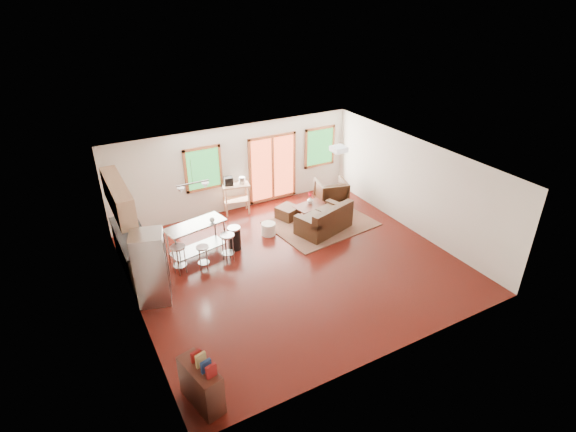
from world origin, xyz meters
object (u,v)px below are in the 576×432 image
refrigerator (151,268)px  island (196,235)px  loveseat (325,221)px  kitchen_cart (235,188)px  ottoman (288,213)px  armchair (331,191)px  rug (321,223)px  coffee_table (311,207)px

refrigerator → island: bearing=56.8°
loveseat → island: bearing=156.5°
kitchen_cart → loveseat: bearing=-51.9°
ottoman → kitchen_cart: bearing=138.5°
loveseat → armchair: bearing=33.9°
rug → loveseat: 0.52m
ottoman → kitchen_cart: size_ratio=0.47×
loveseat → armchair: armchair is taller
refrigerator → loveseat: bearing=24.6°
refrigerator → kitchen_cart: bearing=58.9°
armchair → island: 4.70m
armchair → kitchen_cart: 2.98m
armchair → rug: bearing=58.8°
loveseat → kitchen_cart: 2.85m
ottoman → rug: bearing=-48.1°
coffee_table → kitchen_cart: kitchen_cart is taller
armchair → refrigerator: 6.35m
rug → refrigerator: size_ratio=1.67×
ottoman → refrigerator: size_ratio=0.34×
coffee_table → island: island is taller
refrigerator → island: refrigerator is taller
loveseat → armchair: (1.09, 1.32, 0.13)m
refrigerator → kitchen_cart: (3.17, 2.98, -0.02)m
coffee_table → refrigerator: refrigerator is taller
loveseat → coffee_table: loveseat is taller
rug → loveseat: size_ratio=1.63×
rug → kitchen_cart: 2.73m
loveseat → island: island is taller
rug → refrigerator: refrigerator is taller
rug → kitchen_cart: size_ratio=2.35×
kitchen_cart → refrigerator: bearing=-136.7°
loveseat → coffee_table: 0.92m
rug → island: size_ratio=1.77×
coffee_table → kitchen_cart: bearing=144.8°
island → loveseat: bearing=-7.0°
ottoman → kitchen_cart: 1.71m
kitchen_cart → coffee_table: bearing=-35.2°
rug → island: island is taller
rug → armchair: 1.39m
coffee_table → loveseat: bearing=-96.0°
coffee_table → armchair: size_ratio=1.15×
armchair → ottoman: 1.65m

